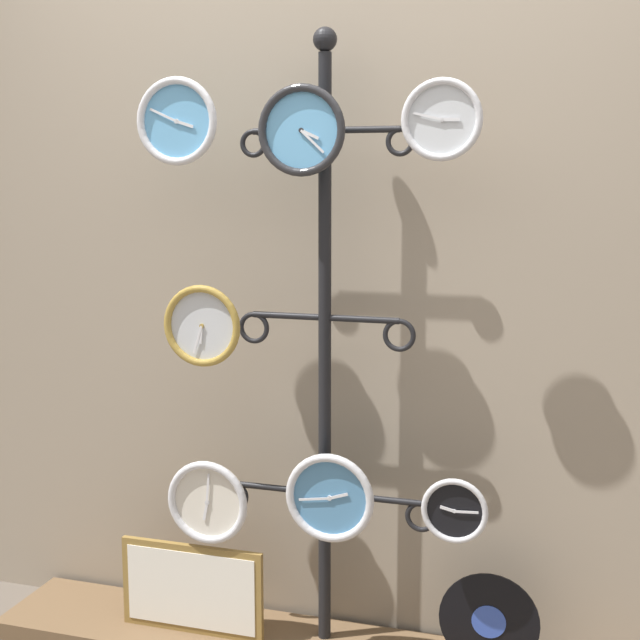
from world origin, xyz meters
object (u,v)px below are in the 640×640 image
clock_bottom_right (455,510)px  picture_frame (192,589)px  clock_top_right (442,120)px  clock_bottom_left (208,502)px  clock_bottom_center (330,497)px  clock_middle_left (203,326)px  clock_top_left (177,121)px  clock_top_center (302,130)px  vinyl_record (489,621)px  display_stand (325,450)px

clock_bottom_right → picture_frame: 0.93m
picture_frame → clock_top_right: bearing=0.1°
clock_bottom_left → clock_bottom_center: size_ratio=0.98×
clock_top_right → clock_middle_left: bearing=179.7°
clock_bottom_left → clock_bottom_right: (0.79, 0.00, 0.06)m
clock_top_left → clock_top_center: bearing=3.2°
clock_bottom_left → clock_bottom_right: bearing=0.4°
clock_top_center → vinyl_record: clock_top_center is taller
display_stand → picture_frame: size_ratio=4.00×
clock_bottom_right → clock_bottom_left: bearing=-179.6°
clock_top_right → clock_top_left: bearing=-179.5°
display_stand → picture_frame: bearing=-166.7°
clock_top_left → picture_frame: clock_top_left is taller
vinyl_record → picture_frame: size_ratio=0.62×
clock_top_center → clock_bottom_center: size_ratio=0.95×
display_stand → clock_top_left: bearing=-166.1°
clock_middle_left → vinyl_record: size_ratio=0.84×
display_stand → clock_bottom_right: bearing=-13.2°
clock_bottom_right → vinyl_record: clock_bottom_right is taller
clock_middle_left → picture_frame: size_ratio=0.52×
clock_bottom_center → vinyl_record: clock_bottom_center is taller
display_stand → clock_bottom_left: bearing=-163.6°
clock_bottom_left → picture_frame: clock_bottom_left is taller
clock_top_center → clock_top_right: 0.41m
clock_bottom_center → clock_bottom_right: size_ratio=1.42×
clock_middle_left → clock_bottom_center: (0.42, -0.01, -0.51)m
clock_bottom_right → vinyl_record: 0.38m
picture_frame → clock_top_center: bearing=2.3°
display_stand → clock_bottom_right: 0.46m
clock_top_left → clock_top_right: clock_top_left is taller
clock_bottom_right → clock_top_right: bearing=178.8°
clock_top_right → clock_middle_left: 0.96m
clock_top_right → clock_middle_left: size_ratio=0.89×
clock_top_left → clock_bottom_left: clock_top_left is taller
clock_top_right → clock_bottom_right: size_ratio=1.15×
clock_top_left → clock_top_right: (0.80, 0.01, -0.01)m
clock_bottom_left → clock_bottom_center: 0.41m
clock_top_left → vinyl_record: bearing=4.2°
picture_frame → clock_top_left: bearing=-135.8°
clock_top_left → clock_bottom_center: 1.23m
clock_top_left → clock_top_center: clock_top_left is taller
clock_bottom_right → clock_top_left: bearing=-179.6°
clock_top_right → clock_bottom_left: (-0.73, -0.01, -1.18)m
display_stand → clock_bottom_left: size_ratio=7.22×
clock_top_center → clock_bottom_right: (0.47, -0.02, -1.10)m
clock_bottom_center → vinyl_record: (0.48, 0.07, -0.36)m
clock_middle_left → clock_bottom_right: clock_middle_left is taller
display_stand → clock_top_center: (-0.04, -0.09, 0.99)m
clock_top_center → clock_bottom_left: bearing=-176.3°
clock_top_left → clock_middle_left: 0.63m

